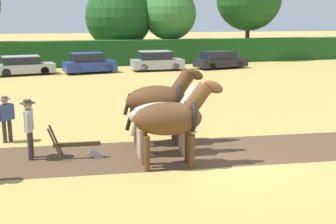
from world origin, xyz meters
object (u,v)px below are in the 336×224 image
Objects in this scene: farmer_onlooker_right at (6,116)px; parked_car_right at (220,60)px; draft_horse_lead_right at (166,115)px; plow at (82,148)px; parked_car_center_left at (23,66)px; draft_horse_trail_left at (160,100)px; tree_center_right at (170,14)px; parked_car_center at (89,63)px; tree_center at (118,17)px; farmer_beside_team at (166,106)px; parked_car_center_right at (157,61)px; farmer_at_plow at (29,124)px; draft_horse_lead_left at (172,118)px.

farmer_onlooker_right is 24.17m from parked_car_right.
draft_horse_lead_right is 1.67× the size of plow.
farmer_onlooker_right reaches higher than parked_car_center_left.
draft_horse_trail_left reaches higher than farmer_onlooker_right.
parked_car_center is at bearing -140.20° from tree_center_right.
draft_horse_trail_left is at bearing 90.35° from draft_horse_lead_right.
parked_car_right is at bearing 105.94° from farmer_onlooker_right.
tree_center is 2.74× the size of draft_horse_trail_left.
parked_car_center is at bearing 97.55° from draft_horse_trail_left.
tree_center reaches higher than farmer_beside_team.
tree_center is 1.81× the size of parked_car_center.
tree_center_right is 4.52× the size of farmer_onlooker_right.
plow is at bearing -110.06° from parked_car_center_right.
farmer_at_plow is (-4.13, -0.42, -0.42)m from draft_horse_trail_left.
farmer_onlooker_right is at bearing 138.15° from farmer_beside_team.
farmer_at_plow is (-3.86, 1.85, -0.34)m from draft_horse_lead_left.
draft_horse_trail_left reaches higher than parked_car_center.
plow is at bearing -111.87° from tree_center_right.
farmer_onlooker_right reaches higher than plow.
parked_car_right is (7.12, -8.59, -3.58)m from tree_center.
parked_car_center is at bearing 169.91° from parked_car_right.
farmer_at_plow is at bearing -12.26° from farmer_onlooker_right.
parked_car_center_left is at bearing 167.65° from parked_car_center.
tree_center is 5.05m from tree_center_right.
plow is at bearing -180.00° from draft_horse_lead_right.
tree_center_right reaches higher than parked_car_center_right.
draft_horse_lead_right is (-3.85, -29.69, -3.04)m from tree_center.
draft_horse_lead_right is at bearing -97.39° from tree_center.
draft_horse_trail_left is 1.59× the size of farmer_beside_team.
draft_horse_trail_left is at bearing 11.83° from farmer_at_plow.
tree_center is 27.69m from farmer_beside_team.
farmer_onlooker_right is 18.51m from parked_car_center_left.
tree_center reaches higher than parked_car_right.
farmer_beside_team is 18.66m from parked_car_center.
parked_car_center is (-0.74, 18.65, -0.26)m from farmer_beside_team.
tree_center_right is 28.67m from draft_horse_trail_left.
farmer_at_plow is at bearing -110.07° from parked_car_center.
draft_horse_trail_left is 19.90m from parked_car_center.
farmer_onlooker_right is at bearing 139.41° from plow.
farmer_at_plow is 2.23m from farmer_onlooker_right.
plow is at bearing -155.82° from draft_horse_trail_left.
draft_horse_trail_left is 5.24m from farmer_onlooker_right.
tree_center_right is 4.18× the size of farmer_beside_team.
draft_horse_lead_left is at bearing -24.14° from plow.
farmer_beside_team is 0.41× the size of parked_car_center.
farmer_beside_team is 5.51m from farmer_onlooker_right.
plow is 22.30m from parked_car_center_right.
draft_horse_lead_left reaches higher than farmer_onlooker_right.
parked_car_center reaches higher than parked_car_center_left.
parked_car_center reaches higher than plow.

